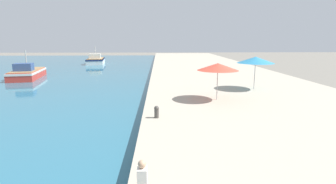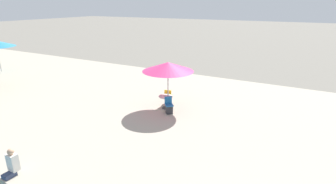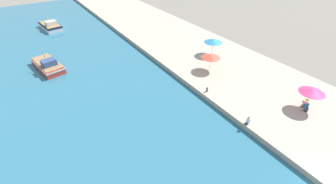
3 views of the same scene
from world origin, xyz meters
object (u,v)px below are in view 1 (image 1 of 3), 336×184
cafe_umbrella_striped (256,60)px  person_at_quay (141,180)px  mooring_bollard (157,111)px  fishing_boat_mid (96,60)px  fishing_boat_near (27,73)px  cafe_umbrella_white (218,67)px

cafe_umbrella_striped → person_at_quay: cafe_umbrella_striped is taller
cafe_umbrella_striped → mooring_bollard: size_ratio=4.61×
fishing_boat_mid → mooring_bollard: (12.28, -38.64, 0.29)m
person_at_quay → mooring_bollard: person_at_quay is taller
person_at_quay → mooring_bollard: size_ratio=1.53×
fishing_boat_near → cafe_umbrella_striped: 26.83m
cafe_umbrella_striped → fishing_boat_mid: bearing=123.6°
cafe_umbrella_striped → mooring_bollard: cafe_umbrella_striped is taller
fishing_boat_mid → cafe_umbrella_white: (16.42, -34.48, 2.22)m
fishing_boat_near → cafe_umbrella_striped: size_ratio=2.49×
fishing_boat_near → fishing_boat_mid: bearing=68.2°
fishing_boat_mid → cafe_umbrella_white: fishing_boat_mid is taller
mooring_bollard → fishing_boat_near: bearing=129.9°
fishing_boat_near → mooring_bollard: bearing=-60.7°
mooring_bollard → fishing_boat_mid: bearing=107.6°
cafe_umbrella_white → person_at_quay: (-4.50, -11.20, -1.84)m
person_at_quay → mooring_bollard: (0.36, 7.04, -0.09)m
fishing_boat_mid → cafe_umbrella_striped: 36.90m
person_at_quay → cafe_umbrella_striped: bearing=60.5°
fishing_boat_near → cafe_umbrella_white: 25.36m
cafe_umbrella_white → cafe_umbrella_striped: bearing=43.9°
fishing_boat_mid → cafe_umbrella_white: bearing=-72.6°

